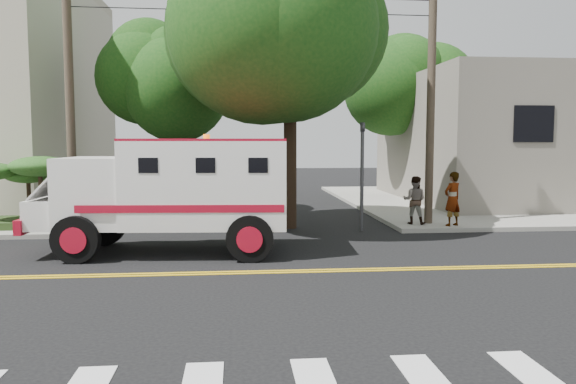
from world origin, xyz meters
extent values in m
plane|color=black|center=(0.00, 0.00, 0.00)|extent=(100.00, 100.00, 0.00)
cube|color=gray|center=(13.50, 13.50, 0.07)|extent=(17.00, 17.00, 0.15)
cube|color=slate|center=(15.00, 14.00, 3.15)|extent=(14.00, 12.00, 6.00)
cylinder|color=#382D23|center=(-5.60, 6.00, 4.50)|extent=(0.28, 0.28, 9.00)
cylinder|color=#382D23|center=(6.30, 6.20, 4.50)|extent=(0.28, 0.28, 9.00)
cylinder|color=black|center=(1.50, 6.50, 3.50)|extent=(0.44, 0.44, 7.00)
sphere|color=#113C10|center=(1.50, 6.50, 7.00)|extent=(5.32, 5.32, 5.32)
cylinder|color=black|center=(-3.00, 12.00, 2.80)|extent=(0.44, 0.44, 5.60)
sphere|color=#113C10|center=(-3.00, 12.00, 5.60)|extent=(3.92, 3.92, 3.92)
sphere|color=#113C10|center=(-2.16, 11.44, 6.02)|extent=(3.36, 3.36, 3.36)
cylinder|color=black|center=(8.50, 16.00, 2.97)|extent=(0.44, 0.44, 5.95)
sphere|color=#113C10|center=(8.50, 16.00, 5.95)|extent=(4.20, 4.20, 4.20)
sphere|color=#113C10|center=(9.40, 15.40, 6.40)|extent=(3.60, 3.60, 3.60)
cylinder|color=#3F3F42|center=(3.80, 5.60, 1.80)|extent=(0.12, 0.12, 3.60)
imported|color=#3F3F42|center=(3.80, 5.60, 3.15)|extent=(0.15, 0.18, 0.90)
cylinder|color=#3F3F42|center=(-6.20, 6.20, 1.00)|extent=(0.06, 0.06, 2.00)
cube|color=#0C33A5|center=(-6.20, 6.14, 1.80)|extent=(0.45, 0.03, 0.45)
cube|color=#1E3314|center=(-7.50, 6.80, 0.27)|extent=(3.20, 2.00, 0.24)
cylinder|color=black|center=(-7.40, 7.20, 1.07)|extent=(0.14, 0.14, 1.36)
ellipsoid|color=#1A4815|center=(-7.40, 7.20, 1.83)|extent=(1.55, 1.55, 0.54)
cylinder|color=black|center=(-6.70, 6.30, 1.23)|extent=(0.14, 0.14, 1.68)
ellipsoid|color=#1A4815|center=(-6.70, 6.30, 2.17)|extent=(1.91, 1.91, 0.66)
cube|color=silver|center=(-1.12, 2.42, 1.87)|extent=(4.31, 2.72, 2.24)
cube|color=silver|center=(-4.00, 2.60, 1.65)|extent=(1.85, 2.45, 1.81)
cube|color=black|center=(-4.83, 2.66, 2.13)|extent=(0.18, 1.81, 0.75)
cube|color=silver|center=(-5.12, 2.67, 1.12)|extent=(1.10, 2.19, 0.75)
cube|color=maroon|center=(-5.65, 2.71, 0.85)|extent=(0.34, 2.30, 0.37)
cube|color=maroon|center=(-1.12, 2.42, 3.02)|extent=(4.31, 2.72, 0.06)
cylinder|color=black|center=(-4.29, 1.42, 0.59)|extent=(1.19, 0.42, 1.17)
cylinder|color=black|center=(-4.13, 3.81, 0.59)|extent=(1.19, 0.42, 1.17)
cylinder|color=black|center=(-0.03, 1.15, 0.59)|extent=(1.19, 0.42, 1.17)
cylinder|color=black|center=(0.13, 3.53, 0.59)|extent=(1.19, 0.42, 1.17)
imported|color=gray|center=(6.87, 5.50, 1.06)|extent=(0.78, 0.67, 1.82)
imported|color=gray|center=(5.74, 6.02, 0.97)|extent=(0.99, 0.92, 1.65)
camera|label=1|loc=(-0.37, -12.59, 2.98)|focal=35.00mm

